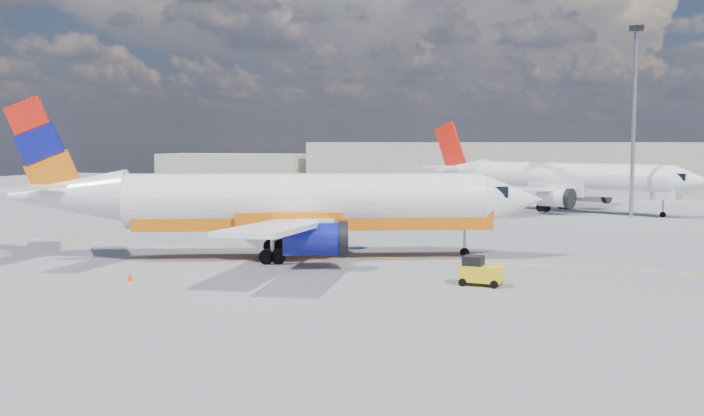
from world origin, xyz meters
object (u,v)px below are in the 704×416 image
(main_jet, at_px, (289,204))
(traffic_cone, at_px, (130,277))
(gse_tug, at_px, (480,272))
(second_jet, at_px, (562,180))

(main_jet, bearing_deg, traffic_cone, -135.71)
(main_jet, height_order, gse_tug, main_jet)
(second_jet, height_order, gse_tug, second_jet)
(second_jet, bearing_deg, main_jet, -85.61)
(second_jet, bearing_deg, traffic_cone, -86.60)
(gse_tug, relative_size, traffic_cone, 4.08)
(second_jet, distance_m, gse_tug, 51.08)
(traffic_cone, bearing_deg, main_jet, 67.23)
(traffic_cone, bearing_deg, second_jet, 70.97)
(main_jet, height_order, traffic_cone, main_jet)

